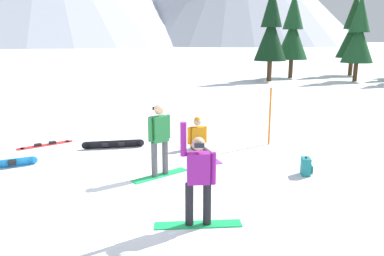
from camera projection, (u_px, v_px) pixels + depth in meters
ground_plane at (137, 201)px, 8.14m from camera, size 800.00×800.00×0.00m
snowboarder_foreground at (198, 179)px, 6.88m from camera, size 1.60×0.66×1.92m
snowboarder_midground at (160, 139)px, 9.42m from camera, size 1.21×1.36×1.78m
snowboarder_background at (199, 139)px, 11.78m from camera, size 1.20×1.71×1.00m
loose_snowboard_far_spare at (3, 164)px, 10.15m from camera, size 1.45×1.08×0.25m
loose_snowboard_near_left at (45, 145)px, 12.38m from camera, size 1.38×1.47×0.09m
loose_snowboard_near_right at (113, 144)px, 12.03m from camera, size 1.83×0.77×0.25m
backpack_teal at (306, 167)px, 9.65m from camera, size 0.28×0.34×0.47m
trail_marker_pole at (270, 116)px, 12.32m from camera, size 0.06×0.06×1.82m
pine_tree_slender at (354, 31)px, 35.16m from camera, size 2.82×2.82×7.34m
pine_tree_broad at (359, 34)px, 30.18m from camera, size 2.43×2.43×6.66m
pine_tree_leaning at (271, 30)px, 30.18m from camera, size 2.52×2.52×7.35m
pine_tree_tall at (293, 31)px, 32.97m from camera, size 2.68×2.68×7.18m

